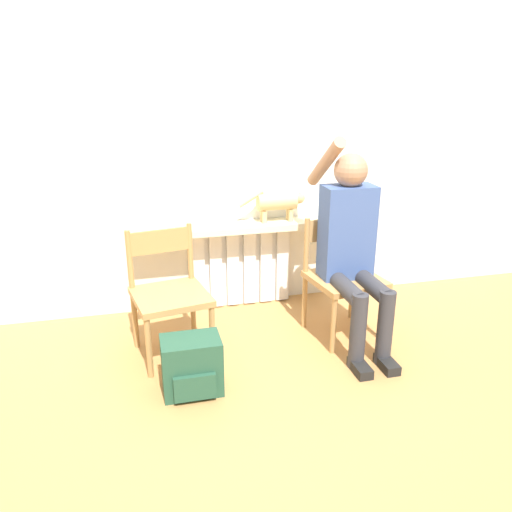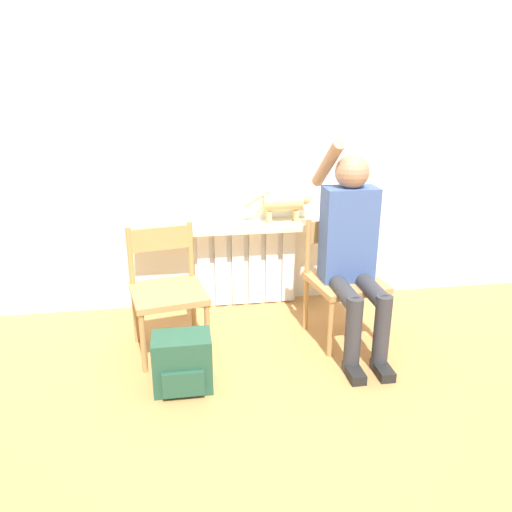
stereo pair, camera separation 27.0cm
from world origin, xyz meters
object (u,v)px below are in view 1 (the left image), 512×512
Objects in this scene: person at (352,243)px; chair_left at (169,292)px; cat at (279,202)px; chair_right at (342,275)px; backpack at (192,366)px.

chair_left is at bearing 174.80° from person.
cat is at bearing 21.70° from chair_left.
chair_left and chair_right have the same top height.
chair_left is at bearing -147.71° from cat.
chair_left is 1.22m from person.
cat is at bearing 114.61° from person.
backpack is (-1.11, -0.37, -0.53)m from person.
cat is 1.54× the size of backpack.
person reaches higher than cat.
chair_right is at bearing -10.57° from chair_left.
chair_right is at bearing 93.65° from person.
person is 0.74m from cat.
chair_right is 0.59× the size of person.
chair_left is 2.44× the size of backpack.
cat is (0.88, 0.56, 0.40)m from chair_left.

